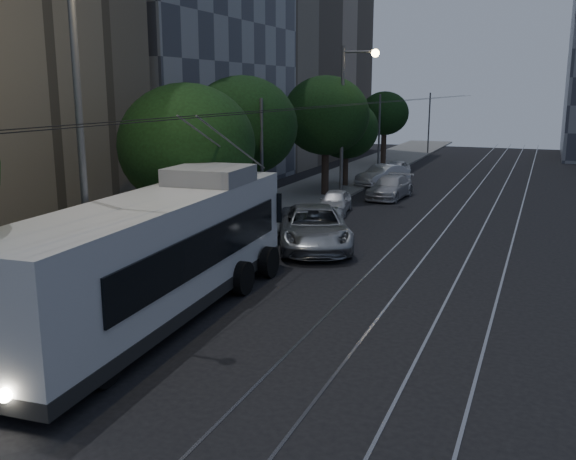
{
  "coord_description": "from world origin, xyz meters",
  "views": [
    {
      "loc": [
        5.81,
        -14.5,
        6.37
      ],
      "look_at": [
        -1.71,
        4.08,
        1.95
      ],
      "focal_mm": 40.0,
      "sensor_mm": 36.0,
      "label": 1
    }
  ],
  "objects_px": {
    "car_white_c": "(383,175)",
    "pickup_silver": "(314,227)",
    "car_white_a": "(335,202)",
    "streetlamp_near": "(89,71)",
    "car_white_d": "(396,170)",
    "car_white_b": "(390,187)",
    "trolleybus": "(159,254)",
    "streetlamp_far": "(349,108)"
  },
  "relations": [
    {
      "from": "car_white_d",
      "to": "car_white_c",
      "type": "bearing_deg",
      "value": -89.05
    },
    {
      "from": "pickup_silver",
      "to": "car_white_b",
      "type": "height_order",
      "value": "pickup_silver"
    },
    {
      "from": "pickup_silver",
      "to": "streetlamp_near",
      "type": "height_order",
      "value": "streetlamp_near"
    },
    {
      "from": "streetlamp_near",
      "to": "streetlamp_far",
      "type": "bearing_deg",
      "value": 88.5
    },
    {
      "from": "pickup_silver",
      "to": "car_white_c",
      "type": "xyz_separation_m",
      "value": [
        -1.51,
        17.82,
        -0.14
      ]
    },
    {
      "from": "car_white_c",
      "to": "pickup_silver",
      "type": "bearing_deg",
      "value": -60.78
    },
    {
      "from": "streetlamp_near",
      "to": "streetlamp_far",
      "type": "height_order",
      "value": "streetlamp_near"
    },
    {
      "from": "car_white_c",
      "to": "car_white_a",
      "type": "bearing_deg",
      "value": -65.62
    },
    {
      "from": "car_white_c",
      "to": "car_white_d",
      "type": "distance_m",
      "value": 3.89
    },
    {
      "from": "trolleybus",
      "to": "car_white_d",
      "type": "relative_size",
      "value": 3.47
    },
    {
      "from": "car_white_a",
      "to": "car_white_c",
      "type": "bearing_deg",
      "value": 81.21
    },
    {
      "from": "trolleybus",
      "to": "car_white_a",
      "type": "relative_size",
      "value": 3.73
    },
    {
      "from": "car_white_c",
      "to": "streetlamp_near",
      "type": "distance_m",
      "value": 28.67
    },
    {
      "from": "car_white_b",
      "to": "streetlamp_near",
      "type": "relative_size",
      "value": 0.4
    },
    {
      "from": "car_white_b",
      "to": "car_white_c",
      "type": "distance_m",
      "value": 4.99
    },
    {
      "from": "car_white_b",
      "to": "car_white_d",
      "type": "distance_m",
      "value": 8.76
    },
    {
      "from": "car_white_c",
      "to": "streetlamp_far",
      "type": "bearing_deg",
      "value": -70.06
    },
    {
      "from": "trolleybus",
      "to": "car_white_c",
      "type": "bearing_deg",
      "value": 86.63
    },
    {
      "from": "car_white_c",
      "to": "streetlamp_near",
      "type": "relative_size",
      "value": 0.37
    },
    {
      "from": "car_white_d",
      "to": "pickup_silver",
      "type": "bearing_deg",
      "value": -85.07
    },
    {
      "from": "streetlamp_near",
      "to": "pickup_silver",
      "type": "bearing_deg",
      "value": 75.79
    },
    {
      "from": "streetlamp_near",
      "to": "car_white_b",
      "type": "bearing_deg",
      "value": 83.46
    },
    {
      "from": "car_white_c",
      "to": "streetlamp_near",
      "type": "height_order",
      "value": "streetlamp_near"
    },
    {
      "from": "car_white_b",
      "to": "trolleybus",
      "type": "bearing_deg",
      "value": -88.51
    },
    {
      "from": "car_white_a",
      "to": "car_white_d",
      "type": "distance_m",
      "value": 14.26
    },
    {
      "from": "car_white_a",
      "to": "car_white_b",
      "type": "height_order",
      "value": "car_white_b"
    },
    {
      "from": "car_white_c",
      "to": "streetlamp_far",
      "type": "relative_size",
      "value": 0.49
    },
    {
      "from": "car_white_d",
      "to": "car_white_b",
      "type": "bearing_deg",
      "value": -78.52
    },
    {
      "from": "trolleybus",
      "to": "car_white_b",
      "type": "bearing_deg",
      "value": 82.63
    },
    {
      "from": "car_white_b",
      "to": "streetlamp_far",
      "type": "distance_m",
      "value": 5.41
    },
    {
      "from": "car_white_b",
      "to": "car_white_d",
      "type": "height_order",
      "value": "car_white_b"
    },
    {
      "from": "car_white_b",
      "to": "car_white_d",
      "type": "bearing_deg",
      "value": 105.6
    },
    {
      "from": "pickup_silver",
      "to": "car_white_a",
      "type": "height_order",
      "value": "pickup_silver"
    },
    {
      "from": "streetlamp_near",
      "to": "car_white_d",
      "type": "bearing_deg",
      "value": 88.08
    },
    {
      "from": "trolleybus",
      "to": "streetlamp_near",
      "type": "height_order",
      "value": "streetlamp_near"
    },
    {
      "from": "car_white_a",
      "to": "car_white_b",
      "type": "distance_m",
      "value": 5.88
    },
    {
      "from": "trolleybus",
      "to": "car_white_c",
      "type": "relative_size",
      "value": 3.12
    },
    {
      "from": "trolleybus",
      "to": "car_white_d",
      "type": "xyz_separation_m",
      "value": [
        -0.2,
        30.98,
        -1.17
      ]
    },
    {
      "from": "pickup_silver",
      "to": "car_white_b",
      "type": "xyz_separation_m",
      "value": [
        0.09,
        13.1,
        -0.19
      ]
    },
    {
      "from": "trolleybus",
      "to": "car_white_a",
      "type": "distance_m",
      "value": 16.76
    },
    {
      "from": "trolleybus",
      "to": "streetlamp_far",
      "type": "relative_size",
      "value": 1.53
    },
    {
      "from": "car_white_a",
      "to": "streetlamp_near",
      "type": "height_order",
      "value": "streetlamp_near"
    }
  ]
}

